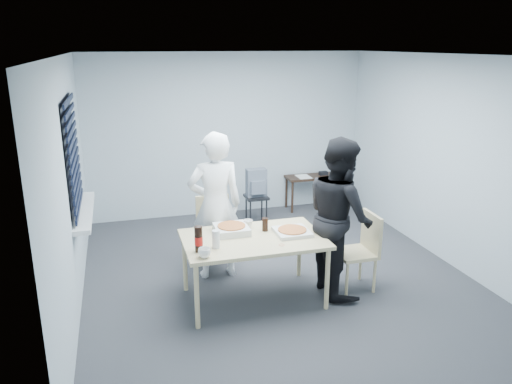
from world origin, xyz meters
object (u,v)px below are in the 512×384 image
object	(u,v)px
person_white	(215,206)
backpack	(256,183)
chair_far	(214,226)
dining_table	(253,243)
stool	(256,203)
chair_right	(362,246)
mug_b	(248,224)
soda_bottle	(199,240)
mug_a	(204,253)
person_black	(339,216)
side_table	(311,180)

from	to	relation	value
person_white	backpack	xyz separation A→B (m)	(0.95, 1.55, -0.21)
person_white	chair_far	bearing A→B (deg)	-97.47
dining_table	chair_far	world-z (taller)	chair_far
stool	chair_far	bearing A→B (deg)	-125.92
chair_right	stool	world-z (taller)	chair_right
person_white	mug_b	bearing A→B (deg)	125.31
chair_right	soda_bottle	bearing A→B (deg)	-175.48
backpack	soda_bottle	distance (m)	2.80
backpack	mug_a	distance (m)	2.93
mug_b	dining_table	bearing A→B (deg)	-94.57
chair_far	chair_right	distance (m)	1.85
mug_a	mug_b	size ratio (longest dim) A/B	1.23
mug_a	chair_right	bearing A→B (deg)	9.47
dining_table	person_black	xyz separation A→B (m)	(0.98, -0.03, 0.21)
dining_table	side_table	size ratio (longest dim) A/B	1.75
stool	side_table	bearing A→B (deg)	24.96
backpack	mug_a	bearing A→B (deg)	-124.35
chair_far	backpack	size ratio (longest dim) A/B	2.09
person_black	side_table	size ratio (longest dim) A/B	2.06
person_white	backpack	distance (m)	1.83
mug_a	mug_b	bearing A→B (deg)	47.28
side_table	soda_bottle	bearing A→B (deg)	-128.85
person_black	backpack	world-z (taller)	person_black
stool	soda_bottle	xyz separation A→B (m)	(-1.30, -2.48, 0.50)
chair_right	stool	bearing A→B (deg)	104.13
dining_table	soda_bottle	world-z (taller)	soda_bottle
person_white	soda_bottle	bearing A→B (deg)	68.90
person_black	stool	xyz separation A→B (m)	(-0.30, 2.30, -0.53)
chair_far	stool	size ratio (longest dim) A/B	1.91
dining_table	mug_b	world-z (taller)	mug_b
person_black	mug_a	world-z (taller)	person_black
chair_far	mug_b	distance (m)	0.81
chair_right	person_white	distance (m)	1.76
person_black	mug_a	distance (m)	1.62
chair_right	mug_a	size ratio (longest dim) A/B	7.24
person_white	person_black	size ratio (longest dim) A/B	1.00
stool	backpack	distance (m)	0.32
dining_table	chair_right	world-z (taller)	chair_right
person_black	stool	size ratio (longest dim) A/B	3.79
dining_table	person_black	world-z (taller)	person_black
backpack	chair_right	bearing A→B (deg)	-84.30
mug_b	soda_bottle	size ratio (longest dim) A/B	0.38
mug_b	mug_a	bearing A→B (deg)	-132.72
soda_bottle	mug_b	bearing A→B (deg)	38.20
mug_b	person_black	bearing A→B (deg)	-18.68
chair_right	side_table	world-z (taller)	chair_right
side_table	mug_b	xyz separation A→B (m)	(-1.78, -2.50, 0.29)
side_table	soda_bottle	distance (m)	3.87
person_black	backpack	distance (m)	2.32
side_table	mug_a	bearing A→B (deg)	-127.08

